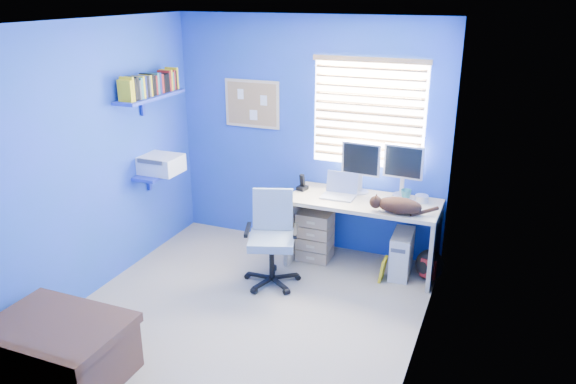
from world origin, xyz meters
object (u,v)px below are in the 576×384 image
at_px(laptop, 339,187).
at_px(office_chair, 272,250).
at_px(cat, 399,206).
at_px(desk, 363,234).
at_px(tower_pc, 402,254).

xyz_separation_m(laptop, office_chair, (-0.47, -0.61, -0.51)).
bearing_deg(laptop, office_chair, -127.23).
xyz_separation_m(laptop, cat, (0.66, -0.19, -0.03)).
distance_m(desk, office_chair, 0.97).
bearing_deg(laptop, cat, -16.21).
bearing_deg(desk, office_chair, -139.32).
distance_m(tower_pc, office_chair, 1.31).
distance_m(desk, cat, 0.63).
bearing_deg(laptop, desk, 4.55).
distance_m(desk, laptop, 0.55).
height_order(desk, laptop, laptop).
relative_size(desk, cat, 3.53).
xyz_separation_m(desk, office_chair, (-0.74, -0.63, -0.03)).
height_order(laptop, office_chair, laptop).
distance_m(cat, tower_pc, 0.62).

